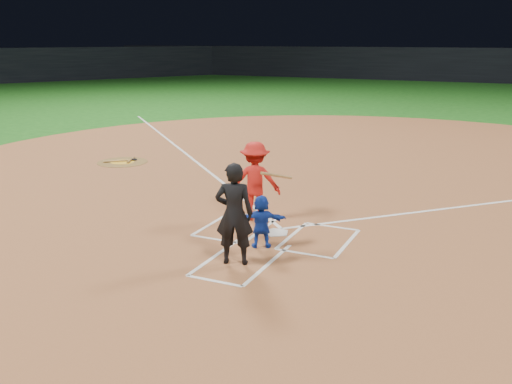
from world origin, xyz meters
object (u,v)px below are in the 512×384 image
at_px(home_plate, 276,233).
at_px(on_deck_circle, 122,162).
at_px(catcher, 261,221).
at_px(batter_at_plate, 255,181).
at_px(umpire, 234,214).

distance_m(home_plate, on_deck_circle, 8.83).
distance_m(on_deck_circle, catcher, 9.39).
distance_m(catcher, batter_at_plate, 1.89).
xyz_separation_m(catcher, batter_at_plate, (-0.89, 1.63, 0.37)).
xyz_separation_m(on_deck_circle, catcher, (7.64, -5.43, 0.54)).
relative_size(home_plate, catcher, 0.55).
relative_size(on_deck_circle, batter_at_plate, 0.93).
relative_size(umpire, batter_at_plate, 1.06).
height_order(catcher, umpire, umpire).
distance_m(umpire, batter_at_plate, 2.74).
bearing_deg(catcher, umpire, 59.30).
bearing_deg(umpire, batter_at_plate, -92.51).
xyz_separation_m(home_plate, umpire, (-0.05, -1.90, 0.96)).
relative_size(home_plate, batter_at_plate, 0.33).
height_order(home_plate, on_deck_circle, home_plate).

